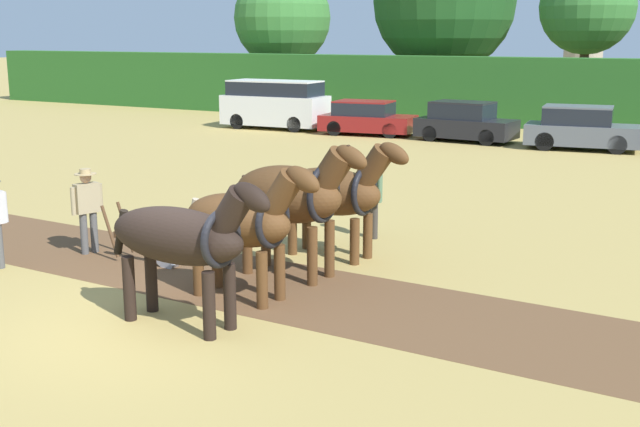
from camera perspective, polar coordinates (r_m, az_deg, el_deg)
name	(u,v)px	position (r m, az deg, el deg)	size (l,w,h in m)	color
ground_plane	(145,327)	(11.94, -12.36, -7.86)	(240.00, 240.00, 0.00)	#A88E4C
plowed_furrow_strip	(118,257)	(15.66, -14.20, -3.02)	(22.64, 2.79, 0.01)	brown
hedgerow	(577,94)	(37.28, 17.84, 8.07)	(71.50, 1.41, 3.14)	#286023
tree_far_left	(282,18)	(47.23, -2.70, 13.72)	(5.54, 5.54, 7.85)	brown
tree_left	(444,2)	(43.47, 8.82, 14.65)	(7.36, 7.36, 9.48)	brown
tree_center_left	(588,7)	(41.37, 18.50, 13.74)	(4.51, 4.51, 7.69)	brown
draft_horse_lead_left	(183,237)	(11.47, -9.74, -1.68)	(2.91, 0.92, 2.30)	black
draft_horse_lead_right	(243,221)	(12.57, -5.47, -0.51)	(2.63, 0.93, 2.30)	#513319
draft_horse_trail_left	(293,195)	(13.69, -1.95, 1.33)	(2.72, 1.09, 2.45)	#513319
draft_horse_trail_right	(335,191)	(14.92, 1.10, 1.59)	(2.80, 0.99, 2.34)	#513319
plow	(148,247)	(15.04, -12.13, -2.31)	(1.62, 0.47, 1.13)	#4C331E
farmer_at_plow	(87,205)	(15.88, -16.22, 0.61)	(0.41, 0.62, 1.65)	#4C4C4C
farmer_beside_team	(372,195)	(16.47, 3.73, 1.35)	(0.56, 0.42, 1.58)	#38332D
parked_van	(275,104)	(36.18, -3.22, 7.78)	(4.77, 2.20, 2.14)	silver
parked_car_left	(367,118)	(33.99, 3.34, 6.77)	(4.11, 2.37, 1.42)	maroon
parked_car_center_left	(465,123)	(32.27, 10.26, 6.39)	(3.91, 1.97, 1.56)	black
parked_car_center	(581,129)	(30.92, 18.06, 5.75)	(4.21, 2.29, 1.59)	#565B66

